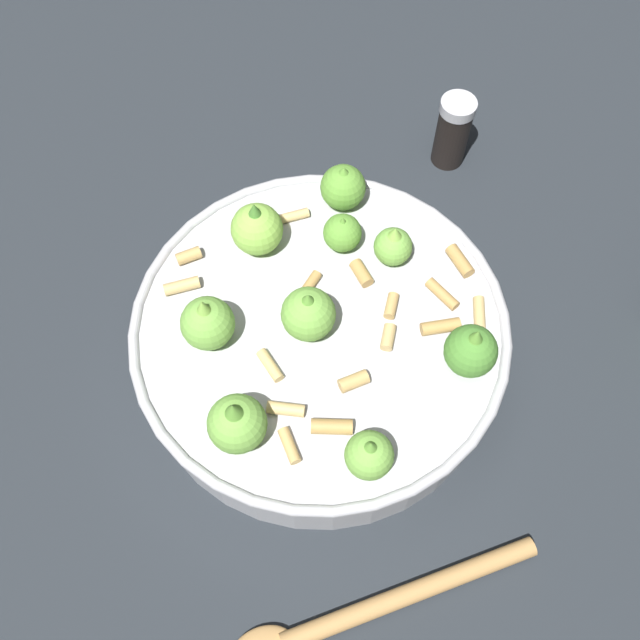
% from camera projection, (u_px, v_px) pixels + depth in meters
% --- Properties ---
extents(ground_plane, '(2.40, 2.40, 0.00)m').
position_uv_depth(ground_plane, '(320.00, 357.00, 0.69)').
color(ground_plane, '#23282D').
extents(cooking_pan, '(0.33, 0.33, 0.12)m').
position_uv_depth(cooking_pan, '(320.00, 337.00, 0.65)').
color(cooking_pan, '#B7B7BC').
rests_on(cooking_pan, ground).
extents(pepper_shaker, '(0.04, 0.04, 0.08)m').
position_uv_depth(pepper_shaker, '(452.00, 131.00, 0.77)').
color(pepper_shaker, black).
rests_on(pepper_shaker, ground).
extents(wooden_spoon, '(0.21, 0.19, 0.02)m').
position_uv_depth(wooden_spoon, '(369.00, 610.00, 0.58)').
color(wooden_spoon, '#B2844C').
rests_on(wooden_spoon, ground).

